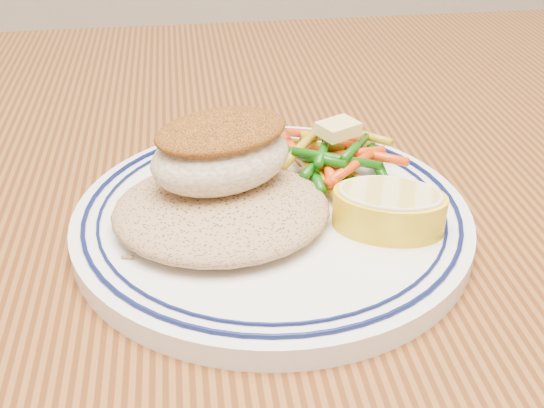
{
  "coord_description": "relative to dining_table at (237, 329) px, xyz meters",
  "views": [
    {
      "loc": [
        -0.03,
        -0.39,
        1.0
      ],
      "look_at": [
        0.02,
        -0.01,
        0.77
      ],
      "focal_mm": 45.0,
      "sensor_mm": 36.0,
      "label": 1
    }
  ],
  "objects": [
    {
      "name": "lemon_wedge",
      "position": [
        0.09,
        -0.04,
        0.13
      ],
      "size": [
        0.08,
        0.08,
        0.03
      ],
      "color": "yellow",
      "rests_on": "plate"
    },
    {
      "name": "rice_pilaf",
      "position": [
        -0.01,
        -0.02,
        0.12
      ],
      "size": [
        0.14,
        0.12,
        0.03
      ],
      "primitive_type": "ellipsoid",
      "color": "#A27B51",
      "rests_on": "plate"
    },
    {
      "name": "butter_pat",
      "position": [
        0.08,
        0.03,
        0.15
      ],
      "size": [
        0.03,
        0.03,
        0.01
      ],
      "primitive_type": "cube",
      "rotation": [
        0.0,
        0.0,
        0.46
      ],
      "color": "#FEE77C",
      "rests_on": "vegetable_pile"
    },
    {
      "name": "dining_table",
      "position": [
        0.0,
        0.0,
        0.0
      ],
      "size": [
        1.5,
        0.9,
        0.75
      ],
      "color": "#532A10",
      "rests_on": "ground"
    },
    {
      "name": "fish_fillet",
      "position": [
        -0.01,
        -0.01,
        0.15
      ],
      "size": [
        0.11,
        0.09,
        0.05
      ],
      "color": "beige",
      "rests_on": "rice_pilaf"
    },
    {
      "name": "vegetable_pile",
      "position": [
        0.08,
        0.03,
        0.13
      ],
      "size": [
        0.09,
        0.1,
        0.03
      ],
      "color": "#104F09",
      "rests_on": "plate"
    },
    {
      "name": "plate",
      "position": [
        0.02,
        -0.01,
        0.11
      ],
      "size": [
        0.26,
        0.26,
        0.02
      ],
      "color": "white",
      "rests_on": "dining_table"
    }
  ]
}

